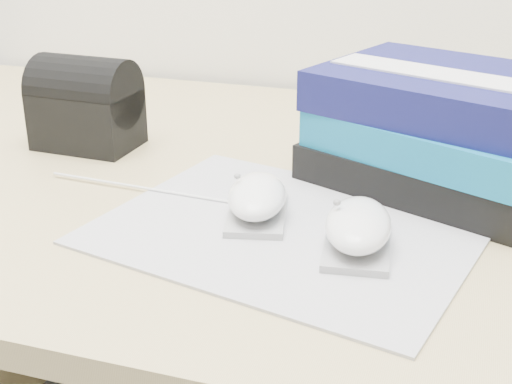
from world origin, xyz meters
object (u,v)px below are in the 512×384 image
(pouch, at_px, (86,104))
(mouse_rear, at_px, (257,199))
(mouse_front, at_px, (358,228))
(book_stack, at_px, (444,129))
(desk, at_px, (360,323))

(pouch, bearing_deg, mouse_rear, -27.58)
(mouse_rear, distance_m, mouse_front, 0.12)
(mouse_rear, height_order, book_stack, book_stack)
(desk, xyz_separation_m, book_stack, (0.09, -0.02, 0.30))
(desk, distance_m, mouse_rear, 0.33)
(mouse_rear, height_order, mouse_front, mouse_front)
(desk, bearing_deg, mouse_rear, -115.91)
(book_stack, bearing_deg, mouse_front, -106.73)
(desk, bearing_deg, book_stack, -14.37)
(mouse_front, relative_size, pouch, 0.90)
(book_stack, bearing_deg, desk, 165.63)
(desk, relative_size, book_stack, 4.67)
(desk, height_order, mouse_rear, mouse_rear)
(book_stack, height_order, pouch, book_stack)
(book_stack, relative_size, pouch, 2.51)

